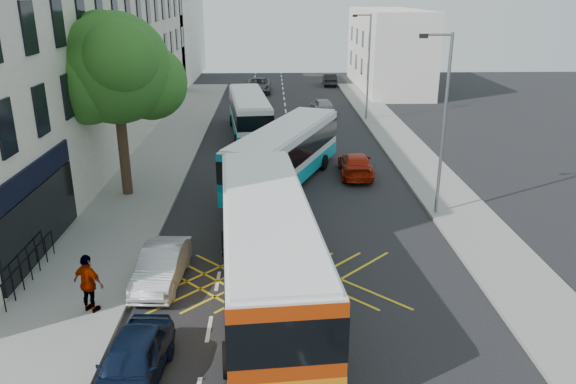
{
  "coord_description": "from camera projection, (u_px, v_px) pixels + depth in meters",
  "views": [
    {
      "loc": [
        -1.22,
        -11.81,
        9.75
      ],
      "look_at": [
        -0.6,
        9.22,
        2.2
      ],
      "focal_mm": 35.0,
      "sensor_mm": 36.0,
      "label": 1
    }
  ],
  "objects": [
    {
      "name": "pavement_left",
      "position": [
        128.0,
        194.0,
        28.29
      ],
      "size": [
        5.0,
        70.0,
        0.15
      ],
      "primitive_type": "cube",
      "color": "gray",
      "rests_on": "ground"
    },
    {
      "name": "pavement_right",
      "position": [
        442.0,
        191.0,
        28.73
      ],
      "size": [
        3.0,
        70.0,
        0.15
      ],
      "primitive_type": "cube",
      "color": "gray",
      "rests_on": "ground"
    },
    {
      "name": "terrace_main",
      "position": [
        65.0,
        42.0,
        34.81
      ],
      "size": [
        8.3,
        45.0,
        13.5
      ],
      "color": "beige",
      "rests_on": "ground"
    },
    {
      "name": "terrace_far",
      "position": [
        159.0,
        35.0,
        64.1
      ],
      "size": [
        8.0,
        20.0,
        10.0
      ],
      "primitive_type": "cube",
      "color": "silver",
      "rests_on": "ground"
    },
    {
      "name": "building_right",
      "position": [
        388.0,
        49.0,
        58.55
      ],
      "size": [
        6.0,
        18.0,
        8.0
      ],
      "primitive_type": "cube",
      "color": "silver",
      "rests_on": "ground"
    },
    {
      "name": "street_tree",
      "position": [
        115.0,
        70.0,
        26.15
      ],
      "size": [
        6.3,
        5.7,
        8.8
      ],
      "color": "#382619",
      "rests_on": "pavement_left"
    },
    {
      "name": "lamp_near",
      "position": [
        442.0,
        116.0,
        24.34
      ],
      "size": [
        1.45,
        0.15,
        8.0
      ],
      "color": "slate",
      "rests_on": "pavement_right"
    },
    {
      "name": "lamp_far",
      "position": [
        367.0,
        62.0,
        43.15
      ],
      "size": [
        1.45,
        0.15,
        8.0
      ],
      "color": "slate",
      "rests_on": "pavement_right"
    },
    {
      "name": "railings",
      "position": [
        22.0,
        275.0,
        18.91
      ],
      "size": [
        0.08,
        5.6,
        1.14
      ],
      "primitive_type": null,
      "color": "black",
      "rests_on": "pavement_left"
    },
    {
      "name": "bus_near",
      "position": [
        267.0,
        248.0,
        18.41
      ],
      "size": [
        3.82,
        12.32,
        3.41
      ],
      "rotation": [
        0.0,
        0.0,
        0.09
      ],
      "color": "silver",
      "rests_on": "ground"
    },
    {
      "name": "bus_mid",
      "position": [
        285.0,
        154.0,
        29.74
      ],
      "size": [
        6.48,
        11.04,
        3.06
      ],
      "rotation": [
        0.0,
        0.0,
        -0.39
      ],
      "color": "silver",
      "rests_on": "ground"
    },
    {
      "name": "bus_far",
      "position": [
        249.0,
        114.0,
        40.03
      ],
      "size": [
        3.51,
        10.37,
        2.86
      ],
      "rotation": [
        0.0,
        0.0,
        0.12
      ],
      "color": "silver",
      "rests_on": "ground"
    },
    {
      "name": "parked_car_blue",
      "position": [
        132.0,
        362.0,
        14.56
      ],
      "size": [
        1.85,
        3.99,
        1.32
      ],
      "primitive_type": "imported",
      "rotation": [
        0.0,
        0.0,
        -0.07
      ],
      "color": "black",
      "rests_on": "ground"
    },
    {
      "name": "parked_car_silver",
      "position": [
        162.0,
        266.0,
        19.68
      ],
      "size": [
        1.63,
        4.05,
        1.31
      ],
      "primitive_type": "imported",
      "rotation": [
        0.0,
        0.0,
        -0.06
      ],
      "color": "#B3B5BB",
      "rests_on": "ground"
    },
    {
      "name": "red_hatchback",
      "position": [
        356.0,
        164.0,
        31.28
      ],
      "size": [
        2.01,
        4.48,
        1.28
      ],
      "primitive_type": "imported",
      "rotation": [
        0.0,
        0.0,
        3.09
      ],
      "color": "#A31C06",
      "rests_on": "ground"
    },
    {
      "name": "distant_car_grey",
      "position": [
        259.0,
        85.0,
        56.95
      ],
      "size": [
        2.45,
        5.22,
        1.44
      ],
      "primitive_type": "imported",
      "rotation": [
        0.0,
        0.0,
        -0.01
      ],
      "color": "#45474E",
      "rests_on": "ground"
    },
    {
      "name": "distant_car_silver",
      "position": [
        322.0,
        106.0,
        47.27
      ],
      "size": [
        2.02,
        3.98,
        1.3
      ],
      "primitive_type": "imported",
      "rotation": [
        0.0,
        0.0,
        3.27
      ],
      "color": "#A1A4A9",
      "rests_on": "ground"
    },
    {
      "name": "distant_car_dark",
      "position": [
        330.0,
        79.0,
        61.26
      ],
      "size": [
        1.44,
        3.91,
        1.28
      ],
      "primitive_type": "imported",
      "rotation": [
        0.0,
        0.0,
        3.12
      ],
      "color": "black",
      "rests_on": "ground"
    },
    {
      "name": "pedestrian_far",
      "position": [
        89.0,
        284.0,
        17.54
      ],
      "size": [
        1.24,
        0.93,
        1.95
      ],
      "primitive_type": "imported",
      "rotation": [
        0.0,
        0.0,
        2.68
      ],
      "color": "gray",
      "rests_on": "pavement_left"
    }
  ]
}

